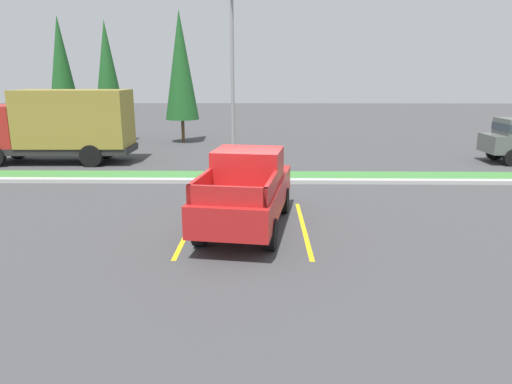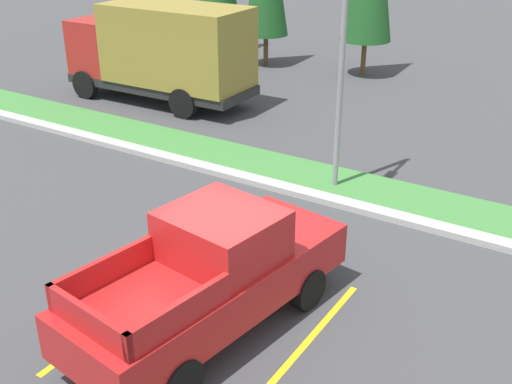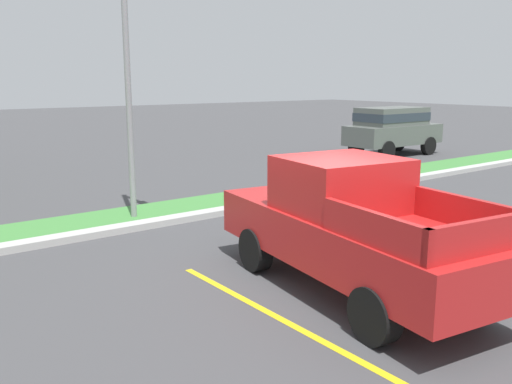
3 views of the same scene
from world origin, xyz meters
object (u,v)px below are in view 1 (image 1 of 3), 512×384
pickup_truck_main (247,190)px  cargo_truck_distant (61,124)px  street_light (232,76)px  cypress_tree_left_inner (107,72)px  cypress_tree_center (181,66)px  cypress_tree_leftmost (62,69)px

pickup_truck_main → cargo_truck_distant: (-9.05, 9.61, 0.81)m
street_light → cypress_tree_left_inner: 12.91m
pickup_truck_main → street_light: size_ratio=0.79×
street_light → cypress_tree_left_inner: (-8.09, 10.05, 0.23)m
cypress_tree_center → cypress_tree_left_inner: bearing=-171.5°
cypress_tree_center → cargo_truck_distant: bearing=-121.8°
pickup_truck_main → cypress_tree_left_inner: 18.71m
cypress_tree_center → cypress_tree_leftmost: bearing=177.9°
cargo_truck_distant → cypress_tree_center: 8.92m
cypress_tree_left_inner → cypress_tree_center: size_ratio=0.92×
street_light → cypress_tree_leftmost: bearing=135.6°
cargo_truck_distant → street_light: 9.25m
cypress_tree_leftmost → cypress_tree_center: bearing=-2.1°
cargo_truck_distant → cypress_tree_left_inner: (0.20, 6.56, 2.40)m
pickup_truck_main → street_light: street_light is taller
cypress_tree_leftmost → pickup_truck_main: bearing=-55.0°
cargo_truck_distant → cypress_tree_left_inner: cypress_tree_left_inner is taller
pickup_truck_main → cypress_tree_center: cypress_tree_center is taller
pickup_truck_main → cypress_tree_center: size_ratio=0.69×
street_light → cypress_tree_leftmost: cypress_tree_leftmost is taller
street_light → cypress_tree_center: cypress_tree_center is taller
cargo_truck_distant → street_light: size_ratio=0.99×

